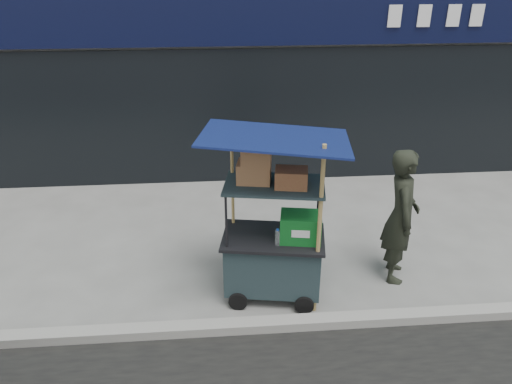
{
  "coord_description": "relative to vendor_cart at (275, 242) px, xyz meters",
  "views": [
    {
      "loc": [
        -0.78,
        -4.59,
        3.88
      ],
      "look_at": [
        -0.3,
        1.2,
        1.05
      ],
      "focal_mm": 35.0,
      "sensor_mm": 36.0,
      "label": 1
    }
  ],
  "objects": [
    {
      "name": "ground",
      "position": [
        0.14,
        -0.44,
        -0.76
      ],
      "size": [
        80.0,
        80.0,
        0.0
      ],
      "primitive_type": "plane",
      "color": "slate",
      "rests_on": "ground"
    },
    {
      "name": "curb",
      "position": [
        0.14,
        -0.64,
        -0.7
      ],
      "size": [
        80.0,
        0.18,
        0.12
      ],
      "primitive_type": "cube",
      "color": "gray",
      "rests_on": "ground"
    },
    {
      "name": "vendor_cart",
      "position": [
        0.0,
        0.0,
        0.0
      ],
      "size": [
        1.75,
        1.38,
        2.15
      ],
      "rotation": [
        0.0,
        0.0,
        -0.17
      ],
      "color": "#1C2C30",
      "rests_on": "ground"
    },
    {
      "name": "vendor_man",
      "position": [
        1.62,
        0.27,
        0.13
      ],
      "size": [
        0.56,
        0.73,
        1.77
      ],
      "primitive_type": "imported",
      "rotation": [
        0.0,
        0.0,
        1.34
      ],
      "color": "black",
      "rests_on": "ground"
    }
  ]
}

